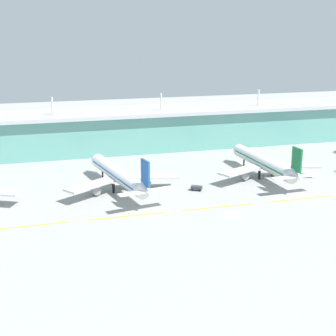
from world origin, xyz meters
TOP-DOWN VIEW (x-y plane):
  - ground_plane at (0.00, 0.00)m, footprint 600.00×600.00m
  - terminal_building at (-0.00, 105.31)m, footprint 288.00×34.00m
  - airliner_near_middle at (-34.36, 36.14)m, footprint 47.88×60.40m
  - airliner_far_middle at (30.36, 37.56)m, footprint 48.74×58.62m
  - taxiway_stripe_west at (-71.00, 7.30)m, footprint 28.00×0.70m
  - taxiway_stripe_mid_west at (-37.00, 7.30)m, footprint 28.00×0.70m
  - taxiway_stripe_centre at (-3.00, 7.30)m, footprint 28.00×0.70m
  - taxiway_stripe_mid_east at (31.00, 7.30)m, footprint 28.00×0.70m
  - pushback_tug at (-4.32, 28.08)m, footprint 5.01×4.28m

SIDE VIEW (x-z plane):
  - ground_plane at x=0.00m, z-range 0.00..0.00m
  - taxiway_stripe_west at x=-71.00m, z-range 0.00..0.04m
  - taxiway_stripe_mid_west at x=-37.00m, z-range 0.00..0.04m
  - taxiway_stripe_centre at x=-3.00m, z-range 0.00..0.04m
  - taxiway_stripe_mid_east at x=31.00m, z-range 0.00..0.04m
  - pushback_tug at x=-4.32m, z-range 0.18..2.03m
  - airliner_far_middle at x=30.36m, z-range -3.01..15.89m
  - airliner_near_middle at x=-34.36m, z-range -3.01..15.89m
  - terminal_building at x=0.00m, z-range -4.30..26.16m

